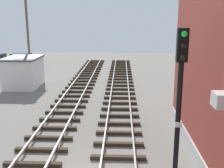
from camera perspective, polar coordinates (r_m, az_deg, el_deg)
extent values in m
cube|color=#2D2319|center=(12.73, 1.30, -15.02)|extent=(2.50, 0.24, 0.18)
cube|color=#2D2319|center=(13.94, 1.37, -12.36)|extent=(2.50, 0.24, 0.18)
cube|color=#2D2319|center=(15.16, 1.44, -10.13)|extent=(2.50, 0.24, 0.18)
cube|color=#2D2319|center=(16.41, 1.49, -8.23)|extent=(2.50, 0.24, 0.18)
cube|color=#2D2319|center=(17.67, 1.53, -6.60)|extent=(2.50, 0.24, 0.18)
cube|color=#2D2319|center=(18.95, 1.57, -5.19)|extent=(2.50, 0.24, 0.18)
cube|color=#2D2319|center=(20.23, 1.61, -3.96)|extent=(2.50, 0.24, 0.18)
cube|color=#2D2319|center=(21.52, 1.64, -2.88)|extent=(2.50, 0.24, 0.18)
cube|color=#2D2319|center=(22.82, 1.66, -1.92)|extent=(2.50, 0.24, 0.18)
cube|color=#2D2319|center=(24.13, 1.68, -1.06)|extent=(2.50, 0.24, 0.18)
cube|color=#2D2319|center=(25.44, 1.71, -0.30)|extent=(2.50, 0.24, 0.18)
cube|color=#2D2319|center=(26.75, 1.72, 0.40)|extent=(2.50, 0.24, 0.18)
cube|color=#2D2319|center=(28.07, 1.74, 1.02)|extent=(2.50, 0.24, 0.18)
cube|color=#2D2319|center=(29.39, 1.76, 1.60)|extent=(2.50, 0.24, 0.18)
cube|color=#2D2319|center=(30.71, 1.77, 2.12)|extent=(2.50, 0.24, 0.18)
cube|color=#2D2319|center=(32.04, 1.78, 2.60)|extent=(2.50, 0.24, 0.18)
cube|color=#2D2319|center=(33.36, 1.80, 3.04)|extent=(2.50, 0.24, 0.18)
cube|color=#2D2319|center=(34.69, 1.81, 3.45)|extent=(2.50, 0.24, 0.18)
cube|color=#2D2319|center=(36.02, 1.82, 3.82)|extent=(2.50, 0.24, 0.18)
cube|color=#2D2319|center=(37.36, 1.83, 4.17)|extent=(2.50, 0.24, 0.18)
cube|color=#2D2319|center=(38.69, 1.84, 4.50)|extent=(2.50, 0.24, 0.18)
cube|color=#2D2319|center=(40.03, 1.84, 4.81)|extent=(2.50, 0.24, 0.18)
cube|color=#2D2319|center=(12.69, -16.14, -15.70)|extent=(2.50, 0.24, 0.18)
cube|color=#2D2319|center=(13.81, -14.43, -13.08)|extent=(2.50, 0.24, 0.18)
cube|color=#2D2319|center=(14.95, -13.00, -10.85)|extent=(2.50, 0.24, 0.18)
cube|color=#2D2319|center=(16.12, -11.80, -8.93)|extent=(2.50, 0.24, 0.18)
cube|color=#2D2319|center=(17.32, -10.77, -7.28)|extent=(2.50, 0.24, 0.18)
cube|color=#2D2319|center=(18.53, -9.88, -5.83)|extent=(2.50, 0.24, 0.18)
cube|color=#2D2319|center=(19.76, -9.11, -4.57)|extent=(2.50, 0.24, 0.18)
cube|color=#2D2319|center=(21.00, -8.42, -3.45)|extent=(2.50, 0.24, 0.18)
cube|color=#2D2319|center=(22.24, -7.82, -2.46)|extent=(2.50, 0.24, 0.18)
cube|color=#2D2319|center=(23.50, -7.28, -1.57)|extent=(2.50, 0.24, 0.18)
cube|color=#2D2319|center=(24.76, -6.79, -0.77)|extent=(2.50, 0.24, 0.18)
cube|color=#2D2319|center=(26.03, -6.36, -0.05)|extent=(2.50, 0.24, 0.18)
cube|color=#2D2319|center=(27.30, -5.96, 0.60)|extent=(2.50, 0.24, 0.18)
cube|color=#2D2319|center=(28.58, -5.60, 1.20)|extent=(2.50, 0.24, 0.18)
cube|color=#2D2319|center=(29.87, -5.27, 1.74)|extent=(2.50, 0.24, 0.18)
cube|color=#2D2319|center=(31.15, -4.97, 2.24)|extent=(2.50, 0.24, 0.18)
cube|color=#2D2319|center=(32.44, -4.69, 2.70)|extent=(2.50, 0.24, 0.18)
cube|color=#2D2319|center=(33.73, -4.43, 3.12)|extent=(2.50, 0.24, 0.18)
cube|color=#2D2319|center=(35.02, -4.19, 3.51)|extent=(2.50, 0.24, 0.18)
cube|color=#2D2319|center=(36.32, -3.97, 3.88)|extent=(2.50, 0.24, 0.18)
cube|color=#2D2319|center=(37.62, -3.76, 4.22)|extent=(2.50, 0.24, 0.18)
cube|color=#2D2319|center=(38.92, -3.57, 4.53)|extent=(2.50, 0.24, 0.18)
cube|color=#2D2319|center=(40.22, -3.39, 4.83)|extent=(2.50, 0.24, 0.18)
cylinder|color=black|center=(9.98, 13.37, -9.18)|extent=(0.18, 0.18, 4.77)
cube|color=black|center=(9.27, 14.37, 7.79)|extent=(0.36, 0.24, 1.10)
sphere|color=#19E53F|center=(9.07, 14.74, 9.98)|extent=(0.20, 0.20, 0.20)
sphere|color=black|center=(9.10, 14.60, 7.68)|extent=(0.20, 0.20, 0.20)
sphere|color=black|center=(9.14, 14.47, 5.39)|extent=(0.20, 0.20, 0.20)
cube|color=white|center=(9.77, 13.61, -8.21)|extent=(0.24, 0.03, 0.18)
cube|color=#B2B2AD|center=(11.77, 17.92, -16.30)|extent=(0.08, 12.69, 0.90)
cube|color=silver|center=(8.74, 21.64, -3.10)|extent=(0.44, 0.60, 0.44)
cube|color=silver|center=(26.25, -17.85, 2.19)|extent=(2.80, 3.60, 2.60)
cube|color=#4C4C51|center=(26.03, -18.06, 5.17)|extent=(3.00, 3.80, 0.16)
cube|color=brown|center=(26.82, -20.66, 1.55)|extent=(0.06, 0.90, 2.00)
cube|color=#23389E|center=(37.25, -18.20, 4.46)|extent=(4.20, 1.80, 0.80)
cube|color=#1E232D|center=(37.15, -18.28, 5.55)|extent=(2.31, 1.66, 0.64)
cylinder|color=black|center=(37.73, -15.83, 4.11)|extent=(0.64, 0.24, 0.64)
cylinder|color=black|center=(36.04, -16.69, 3.63)|extent=(0.64, 0.24, 0.64)
cylinder|color=black|center=(38.60, -19.52, 4.05)|extent=(0.64, 0.24, 0.64)
cylinder|color=black|center=(36.96, -20.52, 3.58)|extent=(0.64, 0.24, 0.64)
cylinder|color=black|center=(38.22, -20.58, 3.88)|extent=(0.64, 0.24, 0.64)
cylinder|color=black|center=(36.59, -21.64, 3.39)|extent=(0.64, 0.24, 0.64)
cylinder|color=brown|center=(31.48, -17.04, 9.97)|extent=(0.24, 0.24, 9.05)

